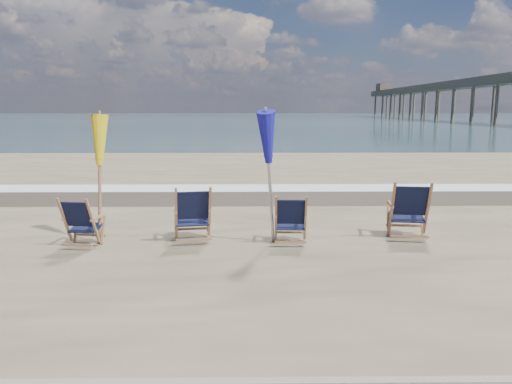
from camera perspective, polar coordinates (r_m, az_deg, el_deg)
ocean at (r=134.13m, az=-0.67°, el=8.53°), size 400.00×400.00×0.00m
surf_foam at (r=14.60m, az=-0.30°, el=0.49°), size 200.00×1.40×0.01m
wet_sand_strip at (r=13.12m, az=-0.25°, el=-0.55°), size 200.00×2.60×0.00m
beach_chair_0 at (r=8.60m, az=-18.15°, el=-3.41°), size 0.66×0.72×0.88m
beach_chair_1 at (r=8.59m, az=-5.32°, el=-2.52°), size 0.77×0.84×1.02m
beach_chair_2 at (r=8.42m, az=5.68°, el=-3.23°), size 0.60×0.66×0.89m
beach_chair_3 at (r=9.15m, az=19.03°, el=-2.07°), size 0.79×0.86×1.08m
umbrella_yellow at (r=8.84m, az=-17.64°, el=4.91°), size 0.30×0.30×2.18m
umbrella_blue at (r=8.21m, az=1.64°, el=5.88°), size 0.30×0.30×2.31m
fishing_pier at (r=88.75m, az=25.14°, el=10.15°), size 4.40×140.00×9.30m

